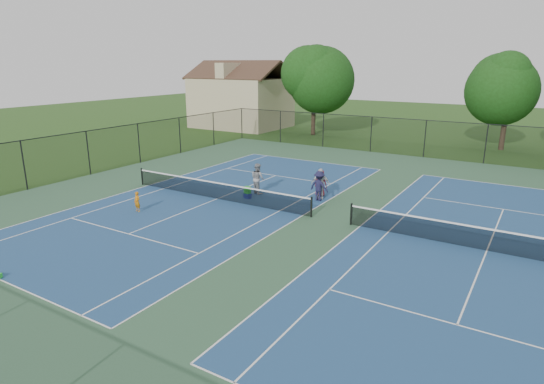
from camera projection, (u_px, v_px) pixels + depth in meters
The scene contains 15 objects.
ground at pixel (330, 221), 22.13m from camera, with size 140.00×140.00×0.00m, color #234716.
court_pad at pixel (330, 221), 22.13m from camera, with size 36.00×36.00×0.01m, color #32593B.
tennis_court_left at pixel (217, 197), 25.63m from camera, with size 12.00×23.83×1.07m.
tennis_court_right at pixel (487, 249), 18.58m from camera, with size 12.00×23.83×1.07m.
perimeter_fence at pixel (332, 189), 21.69m from camera, with size 36.08×36.08×3.02m.
tree_back_a at pixel (314, 76), 46.66m from camera, with size 6.80×6.80×9.15m.
tree_back_c at pixel (510, 86), 38.56m from camera, with size 6.00×6.00×8.40m.
clapboard_house at pixel (241, 100), 53.33m from camera, with size 10.80×8.10×7.65m.
child_player at pixel (137, 202), 23.37m from camera, with size 0.39×0.25×1.06m, color orange.
instructor at pixel (258, 178), 26.57m from camera, with size 0.87×0.68×1.80m, color gray.
bystander_a at pixel (321, 184), 25.37m from camera, with size 1.04×0.44×1.78m, color silver.
bystander_b at pixel (319, 186), 25.14m from camera, with size 1.09×0.63×1.69m, color #1B1A39.
bystander_c at pixel (321, 183), 26.05m from camera, with size 0.75×0.49×1.54m, color maroon.
ball_crate at pixel (247, 196), 25.77m from camera, with size 0.38×0.28×0.30m, color navy.
ball_hopper at pixel (247, 190), 25.68m from camera, with size 0.34×0.26×0.38m, color green.
Camera 1 is at (8.52, -19.28, 7.47)m, focal length 30.00 mm.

